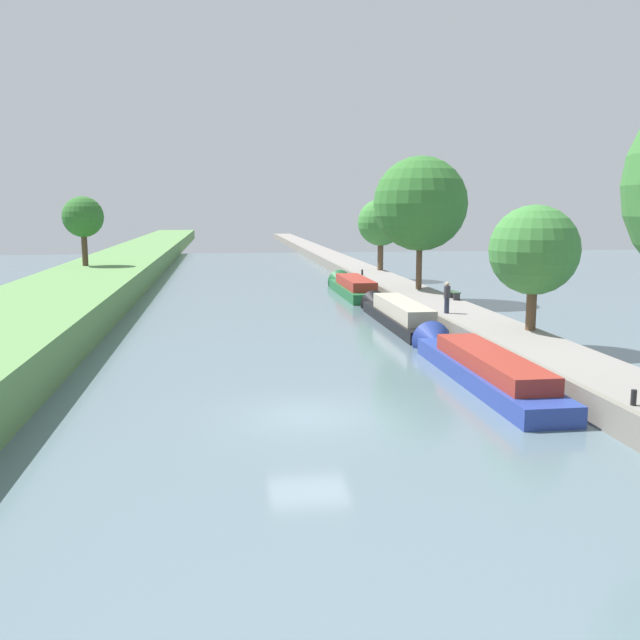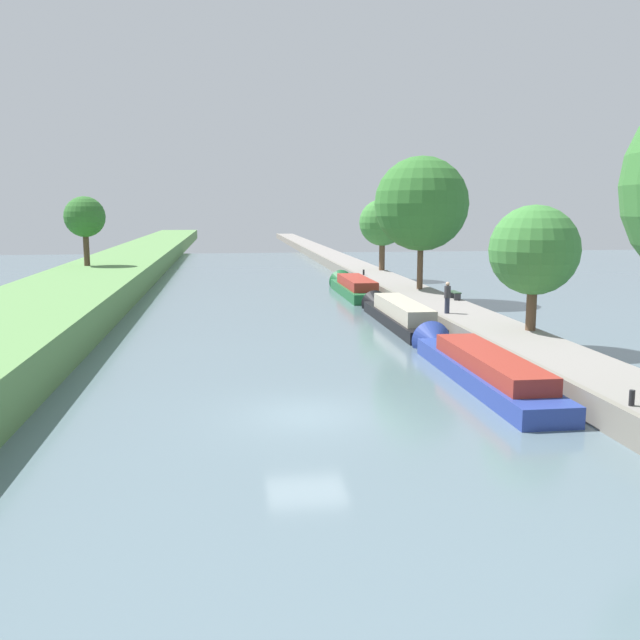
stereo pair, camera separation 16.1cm
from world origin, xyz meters
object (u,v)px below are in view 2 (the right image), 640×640
at_px(person_walking, 447,297).
at_px(mooring_bollard_near, 632,398).
at_px(narrowboat_blue, 477,365).
at_px(mooring_bollard_far, 364,272).
at_px(narrowboat_green, 353,287).
at_px(park_bench, 454,293).
at_px(narrowboat_black, 397,314).

height_order(person_walking, mooring_bollard_near, person_walking).
bearing_deg(narrowboat_blue, person_walking, 78.34).
xyz_separation_m(mooring_bollard_near, mooring_bollard_far, (0.00, 38.88, 0.00)).
height_order(narrowboat_green, mooring_bollard_near, narrowboat_green).
relative_size(narrowboat_blue, narrowboat_green, 1.05).
bearing_deg(person_walking, park_bench, 68.09).
height_order(narrowboat_green, park_bench, park_bench).
relative_size(narrowboat_green, park_bench, 7.87).
bearing_deg(narrowboat_blue, mooring_bollard_near, -75.32).
bearing_deg(mooring_bollard_near, narrowboat_blue, 104.68).
bearing_deg(narrowboat_blue, narrowboat_green, 89.94).
relative_size(narrowboat_blue, mooring_bollard_near, 27.50).
xyz_separation_m(narrowboat_green, mooring_bollard_near, (1.85, -33.50, 0.59)).
distance_m(person_walking, park_bench, 6.01).
relative_size(narrowboat_green, person_walking, 7.12).
bearing_deg(narrowboat_black, park_bench, 35.94).
height_order(narrowboat_blue, narrowboat_green, narrowboat_green).
relative_size(narrowboat_black, narrowboat_green, 1.04).
bearing_deg(mooring_bollard_far, narrowboat_green, -108.94).
xyz_separation_m(narrowboat_green, mooring_bollard_far, (1.85, 5.38, 0.59)).
bearing_deg(person_walking, narrowboat_black, 130.07).
relative_size(mooring_bollard_near, park_bench, 0.30).
xyz_separation_m(person_walking, mooring_bollard_near, (-0.25, -17.48, -0.65)).
relative_size(narrowboat_blue, park_bench, 8.25).
distance_m(person_walking, mooring_bollard_far, 21.41).
distance_m(narrowboat_black, narrowboat_green, 13.58).
bearing_deg(narrowboat_black, person_walking, -49.93).
xyz_separation_m(narrowboat_blue, park_bench, (4.36, 15.88, 0.75)).
bearing_deg(mooring_bollard_far, mooring_bollard_near, -90.00).
xyz_separation_m(person_walking, mooring_bollard_far, (-0.25, 21.40, -0.65)).
distance_m(mooring_bollard_near, mooring_bollard_far, 38.88).
bearing_deg(mooring_bollard_near, person_walking, 89.17).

